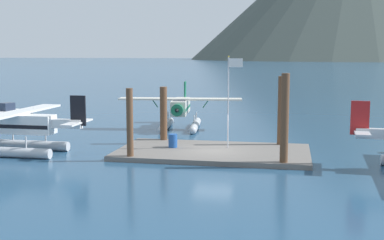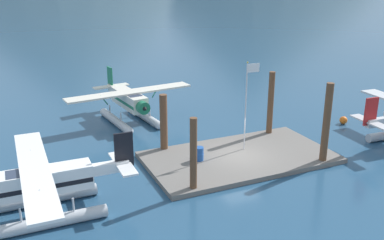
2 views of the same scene
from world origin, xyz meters
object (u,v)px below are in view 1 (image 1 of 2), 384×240
boat_white_open_west (6,113)px  seaplane_white_port_aft (18,129)px  fuel_drum (173,141)px  flagpole (230,91)px  seaplane_cream_bow_left (181,111)px

boat_white_open_west → seaplane_white_port_aft: bearing=-56.3°
fuel_drum → seaplane_white_port_aft: seaplane_white_port_aft is taller
flagpole → boat_white_open_west: (-24.27, 13.40, -3.54)m
seaplane_cream_bow_left → seaplane_white_port_aft: bearing=-123.2°
seaplane_cream_bow_left → flagpole: bearing=-60.3°
fuel_drum → seaplane_cream_bow_left: bearing=99.5°
seaplane_white_port_aft → boat_white_open_west: size_ratio=2.24×
flagpole → seaplane_cream_bow_left: size_ratio=0.57×
fuel_drum → seaplane_cream_bow_left: (-1.65, 9.84, 0.84)m
seaplane_cream_bow_left → boat_white_open_west: 19.36m
fuel_drum → seaplane_cream_bow_left: size_ratio=0.08×
seaplane_cream_bow_left → boat_white_open_west: size_ratio=2.26×
seaplane_cream_bow_left → seaplane_white_port_aft: (-8.03, -12.28, 0.00)m
flagpole → boat_white_open_west: bearing=151.1°
flagpole → boat_white_open_west: flagpole is taller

